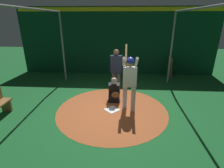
% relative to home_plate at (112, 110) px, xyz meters
% --- Properties ---
extents(ground_plane, '(26.57, 26.57, 0.00)m').
position_rel_home_plate_xyz_m(ground_plane, '(0.00, 0.00, -0.01)').
color(ground_plane, '#195B28').
extents(dirt_circle, '(3.74, 3.74, 0.01)m').
position_rel_home_plate_xyz_m(dirt_circle, '(0.00, 0.00, -0.01)').
color(dirt_circle, '#AD562D').
rests_on(dirt_circle, ground).
extents(home_plate, '(0.59, 0.59, 0.01)m').
position_rel_home_plate_xyz_m(home_plate, '(0.00, 0.00, 0.00)').
color(home_plate, white).
rests_on(home_plate, dirt_circle).
extents(batter, '(0.68, 0.49, 2.16)m').
position_rel_home_plate_xyz_m(batter, '(-0.08, 0.56, 1.11)').
color(batter, '#BCBCC0').
rests_on(batter, ground).
extents(catcher, '(0.58, 0.40, 0.95)m').
position_rel_home_plate_xyz_m(catcher, '(-0.66, 0.04, 0.36)').
color(catcher, black).
rests_on(catcher, ground).
extents(umpire, '(0.23, 0.49, 1.83)m').
position_rel_home_plate_xyz_m(umpire, '(-1.42, 0.07, 1.03)').
color(umpire, '#4C4C51').
rests_on(umpire, ground).
extents(back_wall, '(0.22, 10.57, 3.53)m').
position_rel_home_plate_xyz_m(back_wall, '(-4.32, 0.00, 1.76)').
color(back_wall, '#0C3D26').
rests_on(back_wall, ground).
extents(cage_frame, '(5.93, 5.16, 3.25)m').
position_rel_home_plate_xyz_m(cage_frame, '(0.00, 0.00, 2.26)').
color(cage_frame, gray).
rests_on(cage_frame, ground).
extents(bat_rack, '(1.06, 0.18, 1.05)m').
position_rel_home_plate_xyz_m(bat_rack, '(-4.07, 2.85, 0.48)').
color(bat_rack, olive).
rests_on(bat_rack, ground).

